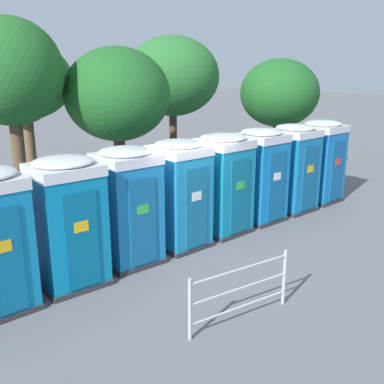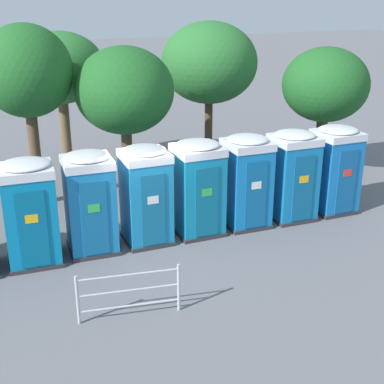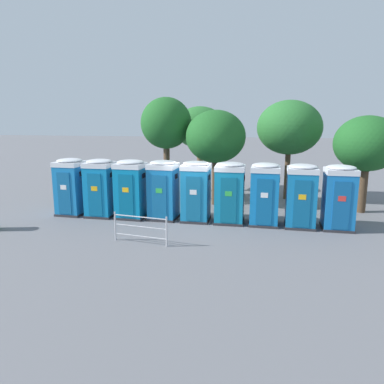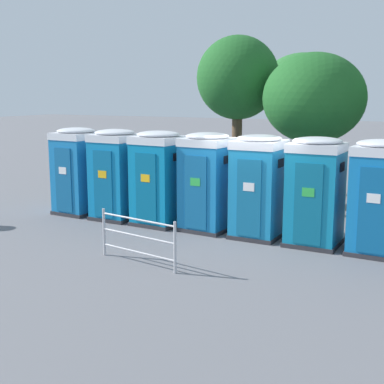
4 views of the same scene
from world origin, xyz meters
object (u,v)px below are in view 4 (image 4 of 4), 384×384
Objects in this scene: portapotty_5 at (315,191)px; event_barrier at (138,237)px; portapotty_1 at (116,174)px; portapotty_4 at (258,186)px; portapotty_6 at (379,197)px; portapotty_2 at (158,178)px; street_tree_3 at (314,99)px; portapotty_0 at (77,170)px; street_tree_0 at (238,79)px; street_tree_2 at (303,89)px; portapotty_3 at (207,181)px.

event_barrier is at bearing -133.13° from portapotty_5.
portapotty_1 is 4.27m from portapotty_4.
portapotty_6 is (1.42, -0.06, 0.00)m from portapotty_5.
portapotty_1 is 1.42m from portapotty_2.
portapotty_1 is 0.54× the size of street_tree_3.
portapotty_0 is 1.42m from portapotty_1.
street_tree_3 is 7.13m from event_barrier.
street_tree_0 is 1.14× the size of street_tree_3.
portapotty_0 is at bearing -128.79° from street_tree_2.
event_barrier is (-0.76, -9.46, -3.11)m from street_tree_2.
street_tree_0 is at bearing 141.83° from portapotty_6.
street_tree_2 is at bearing 51.21° from portapotty_0.
street_tree_2 is 2.42× the size of event_barrier.
portapotty_3 is 1.00× the size of portapotty_6.
portapotty_3 is 1.00× the size of portapotty_4.
street_tree_0 is at bearing 100.77° from portapotty_3.
street_tree_0 reaches higher than portapotty_2.
portapotty_3 is at bearing -0.90° from portapotty_0.
portapotty_4 is 1.00× the size of portapotty_5.
event_barrier is at bearing -94.57° from street_tree_2.
street_tree_3 is at bearing -69.15° from street_tree_2.
portapotty_1 is at bearing -179.90° from portapotty_3.
portapotty_4 is 2.84m from portapotty_6.
portapotty_1 is 4.32m from event_barrier.
portapotty_5 is 4.31m from event_barrier.
portapotty_3 is at bearing 177.47° from portapotty_6.
portapotty_1 is (1.42, -0.07, -0.00)m from portapotty_0.
portapotty_2 is at bearing 113.21° from event_barrier.
street_tree_2 reaches higher than portapotty_5.
street_tree_2 is at bearing 85.43° from event_barrier.
portapotty_0 is 7.11m from portapotty_5.
street_tree_2 reaches higher than portapotty_1.
portapotty_3 and portapotty_5 have the same top height.
street_tree_0 is (-3.55, 3.84, 2.68)m from portapotty_5.
portapotty_4 is (4.27, -0.07, 0.00)m from portapotty_1.
event_barrier is (0.65, -6.94, -3.39)m from street_tree_0.
portapotty_1 is 0.48× the size of street_tree_0.
street_tree_2 is (-3.57, 6.43, 2.39)m from portapotty_6.
portapotty_1 is 1.00× the size of portapotty_5.
street_tree_2 is (4.96, 6.17, 2.39)m from portapotty_0.
portapotty_3 is 1.00× the size of portapotty_5.
event_barrier is at bearing -84.68° from street_tree_0.
street_tree_3 is 2.30× the size of event_barrier.
portapotty_0 and portapotty_2 have the same top height.
street_tree_3 is (6.18, 2.97, 2.08)m from portapotty_0.
street_tree_2 is (1.40, 2.52, -0.28)m from street_tree_0.
portapotty_5 is (5.69, -0.12, -0.00)m from portapotty_1.
street_tree_3 reaches higher than portapotty_5.
portapotty_6 is at bearing -1.72° from portapotty_0.
portapotty_2 is 0.54× the size of street_tree_3.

